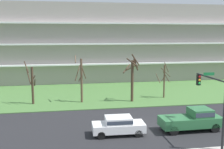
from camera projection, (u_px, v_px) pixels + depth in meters
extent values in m
plane|color=#232326|center=(141.00, 125.00, 25.63)|extent=(160.00, 160.00, 0.00)
cube|color=#477238|center=(114.00, 93.00, 39.27)|extent=(80.00, 16.00, 0.08)
cube|color=#9E938C|center=(101.00, 43.00, 51.91)|extent=(51.39, 11.97, 13.50)
cube|color=white|center=(106.00, 64.00, 46.14)|extent=(49.34, 0.90, 0.24)
cube|color=white|center=(106.00, 44.00, 45.63)|extent=(49.34, 0.90, 0.24)
cube|color=white|center=(106.00, 23.00, 45.13)|extent=(49.34, 0.90, 0.24)
cylinder|color=#423023|center=(32.00, 86.00, 32.80)|extent=(0.28, 0.28, 4.56)
cylinder|color=#423023|center=(33.00, 80.00, 32.99)|extent=(0.71, 0.20, 1.10)
cylinder|color=#423023|center=(35.00, 82.00, 32.85)|extent=(0.28, 0.68, 0.92)
cylinder|color=#423023|center=(28.00, 76.00, 32.33)|extent=(0.62, 0.93, 1.61)
cylinder|color=#423023|center=(26.00, 67.00, 32.09)|extent=(0.70, 1.27, 1.27)
cylinder|color=brown|center=(82.00, 81.00, 33.56)|extent=(0.28, 0.28, 5.46)
cylinder|color=brown|center=(80.00, 78.00, 33.66)|extent=(0.52, 0.49, 0.76)
cylinder|color=brown|center=(78.00, 73.00, 33.66)|extent=(0.83, 1.06, 1.89)
cylinder|color=brown|center=(75.00, 59.00, 33.05)|extent=(0.15, 1.45, 0.85)
cylinder|color=brown|center=(84.00, 73.00, 33.21)|extent=(0.65, 0.72, 1.51)
cylinder|color=#4C3828|center=(132.00, 81.00, 34.03)|extent=(0.35, 0.35, 5.22)
cylinder|color=#4C3828|center=(131.00, 68.00, 34.46)|extent=(1.45, 0.20, 0.79)
cylinder|color=#4C3828|center=(132.00, 62.00, 33.01)|extent=(1.40, 0.58, 1.06)
cylinder|color=#4C3828|center=(136.00, 60.00, 33.16)|extent=(1.22, 0.71, 1.49)
cylinder|color=#4C3828|center=(136.00, 63.00, 33.43)|extent=(0.84, 0.87, 1.31)
cylinder|color=#4C3828|center=(127.00, 69.00, 34.22)|extent=(1.24, 1.38, 1.01)
cylinder|color=#4C3828|center=(136.00, 65.00, 33.41)|extent=(0.95, 0.81, 1.39)
cylinder|color=brown|center=(164.00, 82.00, 36.10)|extent=(0.21, 0.21, 4.38)
cylinder|color=brown|center=(166.00, 77.00, 35.54)|extent=(1.05, 0.26, 1.51)
cylinder|color=brown|center=(163.00, 79.00, 36.30)|extent=(0.62, 0.19, 0.75)
cylinder|color=brown|center=(166.00, 72.00, 35.30)|extent=(1.29, 0.22, 1.23)
cylinder|color=brown|center=(166.00, 67.00, 35.50)|extent=(0.78, 0.38, 1.36)
cylinder|color=brown|center=(158.00, 78.00, 35.88)|extent=(0.10, 1.78, 1.05)
cube|color=white|center=(118.00, 127.00, 23.16)|extent=(4.45, 1.92, 0.70)
cube|color=white|center=(118.00, 120.00, 23.07)|extent=(2.25, 1.72, 0.55)
cube|color=#2D3847|center=(118.00, 120.00, 23.07)|extent=(2.20, 1.75, 0.30)
cylinder|color=black|center=(134.00, 127.00, 24.20)|extent=(0.65, 0.24, 0.64)
cylinder|color=black|center=(138.00, 133.00, 22.66)|extent=(0.65, 0.24, 0.64)
cylinder|color=black|center=(99.00, 129.00, 23.77)|extent=(0.65, 0.24, 0.64)
cylinder|color=black|center=(101.00, 135.00, 22.23)|extent=(0.65, 0.24, 0.64)
cube|color=#2D6B3D|center=(190.00, 121.00, 24.21)|extent=(5.42, 2.06, 0.85)
cube|color=#2D6B3D|center=(200.00, 112.00, 24.26)|extent=(1.82, 1.86, 0.70)
cube|color=#2D3847|center=(200.00, 112.00, 24.26)|extent=(1.79, 1.90, 0.38)
cylinder|color=black|center=(205.00, 121.00, 25.48)|extent=(0.80, 0.23, 0.80)
cylinder|color=black|center=(215.00, 128.00, 23.75)|extent=(0.80, 0.23, 0.80)
cylinder|color=black|center=(166.00, 124.00, 24.81)|extent=(0.80, 0.23, 0.80)
cylinder|color=black|center=(174.00, 131.00, 23.07)|extent=(0.80, 0.23, 0.80)
cylinder|color=black|center=(224.00, 115.00, 19.49)|extent=(0.18, 0.18, 5.51)
cylinder|color=black|center=(210.00, 78.00, 21.24)|extent=(0.12, 4.30, 0.12)
cube|color=black|center=(199.00, 80.00, 23.12)|extent=(0.28, 0.28, 0.90)
sphere|color=red|center=(200.00, 77.00, 22.93)|extent=(0.20, 0.20, 0.20)
sphere|color=#F2A519|center=(199.00, 80.00, 22.97)|extent=(0.20, 0.20, 0.20)
sphere|color=green|center=(199.00, 83.00, 23.01)|extent=(0.20, 0.20, 0.20)
cube|color=#197238|center=(209.00, 74.00, 21.41)|extent=(0.90, 0.04, 0.24)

